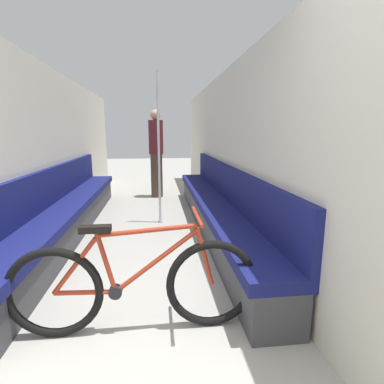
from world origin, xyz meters
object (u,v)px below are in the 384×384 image
object	(u,v)px
bench_seat_row_right	(215,209)
passenger_standing	(156,153)
bicycle	(135,286)
bench_seat_row_left	(67,214)
grab_pole_near	(159,152)

from	to	relation	value
bench_seat_row_right	passenger_standing	distance (m)	2.54
bicycle	passenger_standing	bearing A→B (deg)	101.14
bench_seat_row_left	bench_seat_row_right	world-z (taller)	same
bench_seat_row_right	bicycle	xyz separation A→B (m)	(-0.98, -2.13, 0.04)
bench_seat_row_left	grab_pole_near	distance (m)	1.54
passenger_standing	grab_pole_near	bearing A→B (deg)	-61.67
bench_seat_row_left	bench_seat_row_right	distance (m)	2.02
bicycle	grab_pole_near	bearing A→B (deg)	98.71
grab_pole_near	passenger_standing	distance (m)	1.88
grab_pole_near	passenger_standing	size ratio (longest dim) A/B	1.23
bench_seat_row_right	passenger_standing	world-z (taller)	passenger_standing
bench_seat_row_right	grab_pole_near	bearing A→B (deg)	150.29
bench_seat_row_left	passenger_standing	xyz separation A→B (m)	(1.21, 2.32, 0.64)
bench_seat_row_left	grab_pole_near	xyz separation A→B (m)	(1.25, 0.44, 0.79)
bench_seat_row_right	grab_pole_near	xyz separation A→B (m)	(-0.77, 0.44, 0.79)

